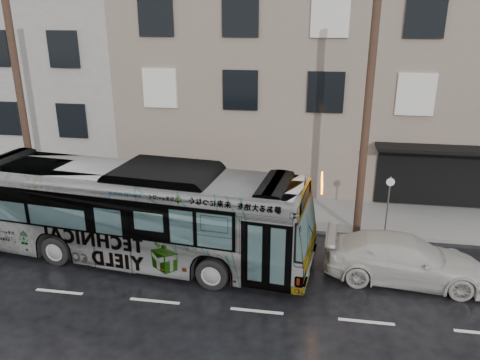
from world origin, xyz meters
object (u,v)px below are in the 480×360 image
object	(u,v)px
utility_pole_front	(366,122)
utility_pole_rear	(22,110)
bus	(135,212)
sign_post	(388,206)
white_sedan	(404,259)

from	to	relation	value
utility_pole_front	utility_pole_rear	distance (m)	14.00
utility_pole_rear	bus	world-z (taller)	utility_pole_rear
utility_pole_rear	sign_post	distance (m)	15.46
utility_pole_rear	bus	bearing A→B (deg)	-27.82
sign_post	bus	xyz separation A→B (m)	(-9.16, -3.13, 0.42)
utility_pole_rear	bus	size ratio (longest dim) A/B	0.71
sign_post	white_sedan	distance (m)	3.25
bus	utility_pole_rear	bearing A→B (deg)	68.54
utility_pole_front	bus	size ratio (longest dim) A/B	0.71
utility_pole_front	sign_post	xyz separation A→B (m)	(1.10, 0.00, -3.30)
utility_pole_rear	utility_pole_front	bearing A→B (deg)	0.00
sign_post	white_sedan	world-z (taller)	sign_post
white_sedan	utility_pole_front	bearing A→B (deg)	26.15
utility_pole_front	utility_pole_rear	size ratio (longest dim) A/B	1.00
utility_pole_front	bus	distance (m)	9.12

